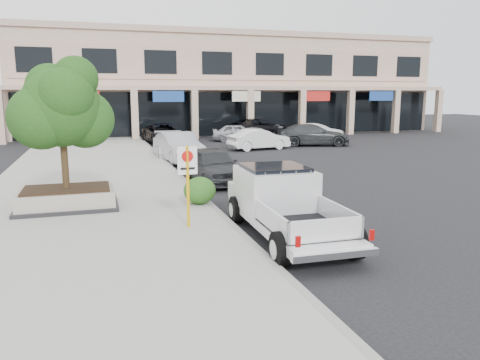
% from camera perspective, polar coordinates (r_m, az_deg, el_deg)
% --- Properties ---
extents(ground, '(120.00, 120.00, 0.00)m').
position_cam_1_polar(ground, '(14.03, 5.29, -5.56)').
color(ground, black).
rests_on(ground, ground).
extents(sidewalk, '(8.00, 52.00, 0.15)m').
position_cam_1_polar(sidewalk, '(18.83, -17.77, -1.63)').
color(sidewalk, gray).
rests_on(sidewalk, ground).
extents(curb, '(0.20, 52.00, 0.15)m').
position_cam_1_polar(curb, '(19.18, -5.90, -0.95)').
color(curb, gray).
rests_on(curb, ground).
extents(strip_mall, '(40.55, 12.43, 9.50)m').
position_cam_1_polar(strip_mall, '(48.22, -1.38, 11.60)').
color(strip_mall, '#CBAF8F').
rests_on(strip_mall, ground).
extents(planter, '(3.20, 2.20, 0.68)m').
position_cam_1_polar(planter, '(16.44, -20.31, -2.08)').
color(planter, black).
rests_on(planter, sidewalk).
extents(planter_tree, '(2.90, 2.55, 4.00)m').
position_cam_1_polar(planter_tree, '(16.24, -20.48, 8.24)').
color(planter_tree, black).
rests_on(planter_tree, planter).
extents(no_parking_sign, '(0.55, 0.09, 2.30)m').
position_cam_1_polar(no_parking_sign, '(13.08, -6.40, 0.57)').
color(no_parking_sign, '#DEA20B').
rests_on(no_parking_sign, sidewalk).
extents(hedge, '(1.10, 0.99, 0.93)m').
position_cam_1_polar(hedge, '(15.98, -4.95, -1.28)').
color(hedge, '#1A4A15').
rests_on(hedge, sidewalk).
extents(pickup_truck, '(2.33, 5.91, 1.84)m').
position_cam_1_polar(pickup_truck, '(12.65, 5.86, -3.05)').
color(pickup_truck, silver).
rests_on(pickup_truck, ground).
extents(curb_car_a, '(2.24, 4.70, 1.55)m').
position_cam_1_polar(curb_car_a, '(20.52, -3.33, 1.83)').
color(curb_car_a, '#28292C').
rests_on(curb_car_a, ground).
extents(curb_car_b, '(2.39, 5.27, 1.68)m').
position_cam_1_polar(curb_car_b, '(26.99, -7.49, 4.00)').
color(curb_car_b, '#A3A5AB').
rests_on(curb_car_b, ground).
extents(curb_car_c, '(2.28, 5.15, 1.47)m').
position_cam_1_polar(curb_car_c, '(29.28, -8.25, 4.29)').
color(curb_car_c, silver).
rests_on(curb_car_c, ground).
extents(curb_car_d, '(3.11, 5.81, 1.55)m').
position_cam_1_polar(curb_car_d, '(36.88, -9.27, 5.60)').
color(curb_car_d, black).
rests_on(curb_car_d, ground).
extents(lot_car_a, '(4.44, 3.18, 1.40)m').
position_cam_1_polar(lot_car_a, '(35.69, 1.87, 5.45)').
color(lot_car_a, '#A1A5A9').
rests_on(lot_car_a, ground).
extents(lot_car_b, '(4.55, 2.27, 1.43)m').
position_cam_1_polar(lot_car_b, '(32.58, 2.31, 4.99)').
color(lot_car_b, silver).
rests_on(lot_car_b, ground).
extents(lot_car_c, '(5.87, 3.46, 1.60)m').
position_cam_1_polar(lot_car_c, '(35.48, 8.84, 5.46)').
color(lot_car_c, '#2B2E30').
rests_on(lot_car_c, ground).
extents(lot_car_d, '(6.43, 3.82, 1.68)m').
position_cam_1_polar(lot_car_d, '(41.36, 2.20, 6.34)').
color(lot_car_d, black).
rests_on(lot_car_d, ground).
extents(lot_car_e, '(4.47, 2.82, 1.42)m').
position_cam_1_polar(lot_car_e, '(38.10, -0.25, 5.79)').
color(lot_car_e, '#A6A7AE').
rests_on(lot_car_e, ground).
extents(lot_car_f, '(4.37, 2.04, 1.38)m').
position_cam_1_polar(lot_car_f, '(39.67, 9.41, 5.82)').
color(lot_car_f, silver).
rests_on(lot_car_f, ground).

